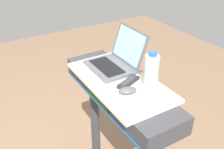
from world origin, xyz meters
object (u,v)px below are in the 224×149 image
laptop (116,60)px  tv_remote (128,82)px  computer_mouse (128,90)px  water_bottle (151,72)px

laptop → tv_remote: laptop is taller
laptop → computer_mouse: laptop is taller
laptop → tv_remote: bearing=-16.5°
laptop → tv_remote: 0.22m
computer_mouse → tv_remote: (-0.08, 0.06, -0.01)m
water_bottle → tv_remote: water_bottle is taller
laptop → computer_mouse: size_ratio=3.01×
computer_mouse → water_bottle: bearing=100.6°
water_bottle → tv_remote: 0.15m
computer_mouse → tv_remote: bearing=163.9°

